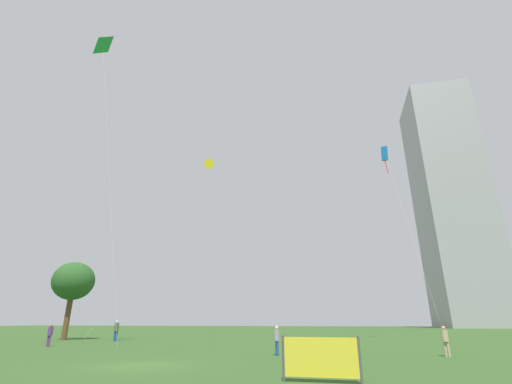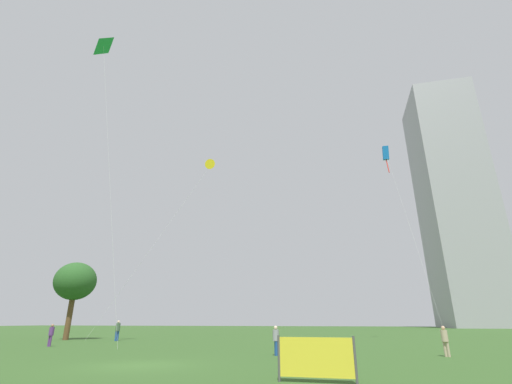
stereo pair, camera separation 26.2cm
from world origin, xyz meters
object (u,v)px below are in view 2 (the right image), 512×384
person_standing_3 (276,338)px  park_tree_0 (75,282)px  kite_flying_3 (211,165)px  event_banner (316,357)px  person_standing_6 (51,333)px  person_standing_0 (445,339)px  distant_highrise_0 (454,201)px  distant_highrise_1 (456,240)px  kite_flying_1 (103,48)px  kite_flying_2 (386,154)px  person_standing_2 (118,329)px

person_standing_3 → park_tree_0: 27.67m
kite_flying_3 → event_banner: bearing=-60.9°
person_standing_6 → person_standing_0: bearing=6.1°
person_standing_3 → distant_highrise_0: (40.42, 103.88, 38.69)m
kite_flying_3 → distant_highrise_0: 102.89m
distant_highrise_1 → event_banner: bearing=-94.2°
person_standing_0 → person_standing_3: size_ratio=1.00×
kite_flying_1 → distant_highrise_1: 134.98m
distant_highrise_0 → event_banner: 124.94m
person_standing_0 → event_banner: 12.00m
distant_highrise_0 → distant_highrise_1: distant_highrise_0 is taller
person_standing_0 → person_standing_6: 27.15m
person_standing_0 → kite_flying_2: 24.90m
person_standing_0 → kite_flying_3: size_ratio=0.07×
person_standing_3 → person_standing_2: bearing=32.8°
person_standing_2 → kite_flying_1: bearing=50.1°
person_standing_0 → kite_flying_1: 35.25m
person_standing_6 → kite_flying_1: size_ratio=0.06×
distant_highrise_0 → distant_highrise_1: (3.22, 18.00, -9.57)m
person_standing_0 → distant_highrise_0: size_ratio=0.02×
distant_highrise_0 → distant_highrise_1: 20.64m
person_standing_0 → distant_highrise_1: size_ratio=0.03×
person_standing_6 → event_banner: (21.13, -12.00, -0.20)m
kite_flying_1 → person_standing_0: bearing=1.6°
park_tree_0 → distant_highrise_1: bearing=58.2°
kite_flying_3 → park_tree_0: bearing=-158.9°
kite_flying_3 → distant_highrise_1: 118.76m
kite_flying_2 → event_banner: kite_flying_2 is taller
person_standing_2 → park_tree_0: size_ratio=0.24×
person_standing_0 → distant_highrise_0: distant_highrise_0 is taller
person_standing_2 → kite_flying_2: size_ratio=0.09×
park_tree_0 → distant_highrise_0: (64.82, 91.79, 33.77)m
person_standing_3 → distant_highrise_0: size_ratio=0.02×
event_banner → person_standing_2: bearing=135.9°
kite_flying_3 → park_tree_0: (-12.98, -5.02, -14.54)m
person_standing_3 → kite_flying_2: kite_flying_2 is taller
person_standing_3 → kite_flying_1: size_ratio=0.06×
person_standing_3 → distant_highrise_1: (43.65, 121.88, 29.12)m
person_standing_2 → distant_highrise_1: bearing=-170.5°
kite_flying_1 → distant_highrise_1: (59.69, 120.98, 4.35)m
kite_flying_2 → park_tree_0: bearing=-170.4°
person_standing_2 → distant_highrise_0: 115.80m
kite_flying_2 → distant_highrise_0: bearing=70.3°
person_standing_0 → kite_flying_3: kite_flying_3 is taller
person_standing_6 → distant_highrise_1: bearing=72.0°
kite_flying_1 → event_banner: 32.90m
person_standing_2 → person_standing_3: (18.21, -11.75, -0.18)m
person_standing_0 → person_standing_2: (-27.24, 10.16, 0.19)m
park_tree_0 → distant_highrise_0: 117.34m
person_standing_2 → distant_highrise_0: distant_highrise_0 is taller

